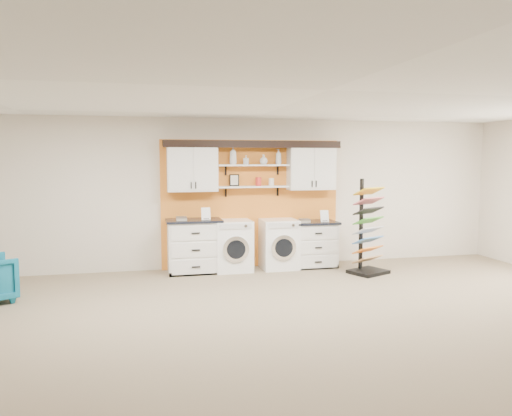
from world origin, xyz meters
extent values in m
plane|color=#86765A|center=(0.00, 0.00, 0.00)|extent=(10.00, 10.00, 0.00)
plane|color=white|center=(0.00, 0.00, 2.80)|extent=(10.00, 10.00, 0.00)
plane|color=beige|center=(0.00, 4.00, 1.40)|extent=(10.00, 0.00, 10.00)
cube|color=orange|center=(0.00, 3.96, 1.20)|extent=(3.40, 0.07, 2.40)
cube|color=silver|center=(-1.13, 3.80, 1.88)|extent=(0.90, 0.34, 0.84)
cube|color=silver|center=(-1.35, 3.62, 1.88)|extent=(0.42, 0.01, 0.78)
cube|color=silver|center=(-0.91, 3.62, 1.88)|extent=(0.42, 0.01, 0.78)
cube|color=silver|center=(1.13, 3.80, 1.88)|extent=(0.90, 0.34, 0.84)
cube|color=silver|center=(0.91, 3.62, 1.88)|extent=(0.42, 0.01, 0.78)
cube|color=silver|center=(1.35, 3.62, 1.88)|extent=(0.42, 0.01, 0.78)
cube|color=silver|center=(0.00, 3.80, 1.53)|extent=(1.32, 0.28, 0.03)
cube|color=silver|center=(0.00, 3.80, 1.93)|extent=(1.32, 0.28, 0.03)
cube|color=black|center=(0.00, 3.82, 2.33)|extent=(3.30, 0.40, 0.10)
cube|color=black|center=(0.00, 3.63, 2.27)|extent=(3.30, 0.04, 0.04)
cube|color=black|center=(-0.35, 3.85, 1.66)|extent=(0.18, 0.02, 0.22)
cube|color=beige|center=(-0.35, 3.84, 1.66)|extent=(0.14, 0.01, 0.18)
cylinder|color=red|center=(0.10, 3.80, 1.62)|extent=(0.11, 0.11, 0.16)
cylinder|color=silver|center=(0.35, 3.80, 1.61)|extent=(0.10, 0.10, 0.14)
cube|color=silver|center=(-1.13, 3.65, 0.46)|extent=(0.93, 0.60, 0.93)
cube|color=black|center=(-1.13, 3.38, 0.04)|extent=(0.93, 0.06, 0.07)
cube|color=black|center=(-1.13, 3.65, 0.95)|extent=(0.99, 0.66, 0.04)
cube|color=silver|center=(-1.13, 3.34, 0.76)|extent=(0.84, 0.02, 0.26)
cube|color=silver|center=(-1.13, 3.34, 0.46)|extent=(0.84, 0.02, 0.26)
cube|color=silver|center=(-1.13, 3.34, 0.16)|extent=(0.84, 0.02, 0.26)
cube|color=silver|center=(1.13, 3.65, 0.42)|extent=(0.83, 0.60, 0.83)
cube|color=black|center=(1.13, 3.38, 0.03)|extent=(0.83, 0.06, 0.06)
cube|color=black|center=(1.13, 3.65, 0.85)|extent=(0.89, 0.66, 0.04)
cube|color=silver|center=(1.13, 3.34, 0.68)|extent=(0.76, 0.02, 0.23)
cube|color=silver|center=(1.13, 3.34, 0.42)|extent=(0.76, 0.02, 0.23)
cube|color=silver|center=(1.13, 3.34, 0.15)|extent=(0.76, 0.02, 0.23)
cube|color=white|center=(-0.42, 3.65, 0.47)|extent=(0.67, 0.66, 0.93)
cube|color=silver|center=(-0.42, 3.31, 0.86)|extent=(0.57, 0.02, 0.10)
cylinder|color=silver|center=(-0.42, 3.31, 0.45)|extent=(0.47, 0.05, 0.47)
cylinder|color=black|center=(-0.42, 3.29, 0.45)|extent=(0.33, 0.03, 0.33)
cube|color=white|center=(0.46, 3.65, 0.46)|extent=(0.66, 0.66, 0.92)
cube|color=silver|center=(0.46, 3.31, 0.85)|extent=(0.56, 0.02, 0.10)
cylinder|color=silver|center=(0.46, 3.31, 0.45)|extent=(0.47, 0.05, 0.47)
cylinder|color=black|center=(0.46, 3.29, 0.45)|extent=(0.33, 0.03, 0.33)
cube|color=black|center=(1.90, 2.85, 0.03)|extent=(0.77, 0.72, 0.06)
cube|color=black|center=(1.82, 3.02, 0.87)|extent=(0.07, 0.07, 1.64)
cube|color=#AF7C49|center=(1.89, 2.87, 0.26)|extent=(0.59, 0.47, 0.15)
cube|color=orange|center=(1.89, 2.87, 0.43)|extent=(0.59, 0.47, 0.15)
cube|color=#3874C6|center=(1.89, 2.87, 0.61)|extent=(0.59, 0.47, 0.15)
cube|color=#BBBBBB|center=(1.89, 2.87, 0.78)|extent=(0.59, 0.47, 0.15)
cube|color=#3D9428|center=(1.89, 2.87, 0.96)|extent=(0.59, 0.47, 0.15)
cube|color=black|center=(1.89, 2.87, 1.13)|extent=(0.59, 0.47, 0.15)
cube|color=#CC5A5E|center=(1.89, 2.87, 1.30)|extent=(0.59, 0.47, 0.15)
cube|color=gold|center=(1.89, 2.87, 1.48)|extent=(0.59, 0.47, 0.15)
imported|color=silver|center=(-0.38, 3.80, 2.11)|extent=(0.18, 0.18, 0.33)
imported|color=silver|center=(-0.14, 3.80, 2.03)|extent=(0.11, 0.11, 0.17)
imported|color=silver|center=(0.20, 3.80, 2.04)|extent=(0.17, 0.17, 0.19)
imported|color=silver|center=(0.49, 3.80, 2.09)|extent=(0.15, 0.15, 0.28)
camera|label=1|loc=(-2.02, -5.26, 2.05)|focal=35.00mm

